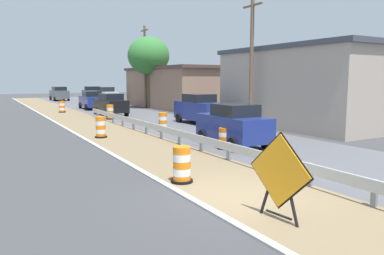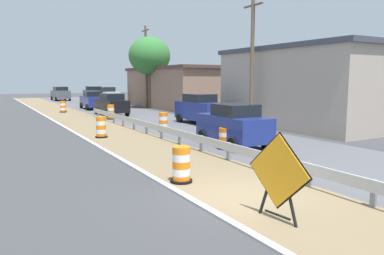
{
  "view_description": "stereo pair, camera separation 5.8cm",
  "coord_description": "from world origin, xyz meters",
  "px_view_note": "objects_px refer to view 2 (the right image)",
  "views": [
    {
      "loc": [
        -5.92,
        -7.5,
        3.14
      ],
      "look_at": [
        1.57,
        5.45,
        1.17
      ],
      "focal_mm": 34.27,
      "sensor_mm": 36.0,
      "label": 1
    },
    {
      "loc": [
        -5.87,
        -7.53,
        3.14
      ],
      "look_at": [
        1.57,
        5.45,
        1.17
      ],
      "focal_mm": 34.27,
      "sensor_mm": 36.0,
      "label": 2
    }
  ],
  "objects_px": {
    "traffic_barrel_farther": "(111,113)",
    "car_lead_near_lane": "(60,94)",
    "car_lead_far_lane": "(93,100)",
    "warning_sign_diamond": "(278,174)",
    "traffic_barrel_mid": "(101,128)",
    "car_mid_far_lane": "(94,94)",
    "car_trailing_near_lane": "(201,109)",
    "car_distant_a": "(107,96)",
    "traffic_barrel_far": "(163,123)",
    "traffic_barrel_close": "(225,140)",
    "traffic_barrel_nearest": "(181,166)",
    "utility_pole_near": "(252,61)",
    "car_distant_b": "(112,104)",
    "utility_pole_mid": "(146,66)",
    "car_trailing_far_lane": "(233,125)",
    "traffic_barrel_farthest": "(63,107)"
  },
  "relations": [
    {
      "from": "car_mid_far_lane",
      "to": "warning_sign_diamond",
      "type": "bearing_deg",
      "value": -11.38
    },
    {
      "from": "car_lead_far_lane",
      "to": "utility_pole_near",
      "type": "bearing_deg",
      "value": -164.63
    },
    {
      "from": "traffic_barrel_farthest",
      "to": "car_lead_near_lane",
      "type": "distance_m",
      "value": 21.11
    },
    {
      "from": "traffic_barrel_close",
      "to": "warning_sign_diamond",
      "type": "bearing_deg",
      "value": -117.11
    },
    {
      "from": "car_trailing_near_lane",
      "to": "car_lead_far_lane",
      "type": "height_order",
      "value": "car_trailing_near_lane"
    },
    {
      "from": "car_mid_far_lane",
      "to": "car_trailing_far_lane",
      "type": "xyz_separation_m",
      "value": [
        -3.38,
        -37.38,
        -0.08
      ]
    },
    {
      "from": "traffic_barrel_far",
      "to": "traffic_barrel_close",
      "type": "bearing_deg",
      "value": -90.23
    },
    {
      "from": "traffic_barrel_farthest",
      "to": "car_mid_far_lane",
      "type": "xyz_separation_m",
      "value": [
        6.98,
        14.92,
        0.59
      ]
    },
    {
      "from": "warning_sign_diamond",
      "to": "traffic_barrel_nearest",
      "type": "relative_size",
      "value": 1.82
    },
    {
      "from": "traffic_barrel_far",
      "to": "car_trailing_near_lane",
      "type": "height_order",
      "value": "car_trailing_near_lane"
    },
    {
      "from": "traffic_barrel_close",
      "to": "car_trailing_far_lane",
      "type": "distance_m",
      "value": 1.1
    },
    {
      "from": "traffic_barrel_nearest",
      "to": "traffic_barrel_far",
      "type": "height_order",
      "value": "traffic_barrel_far"
    },
    {
      "from": "traffic_barrel_far",
      "to": "car_trailing_far_lane",
      "type": "relative_size",
      "value": 0.28
    },
    {
      "from": "traffic_barrel_farther",
      "to": "car_lead_near_lane",
      "type": "xyz_separation_m",
      "value": [
        1.4,
        28.97,
        0.51
      ]
    },
    {
      "from": "warning_sign_diamond",
      "to": "car_lead_near_lane",
      "type": "bearing_deg",
      "value": -102.19
    },
    {
      "from": "traffic_barrel_farther",
      "to": "car_lead_far_lane",
      "type": "height_order",
      "value": "car_lead_far_lane"
    },
    {
      "from": "traffic_barrel_mid",
      "to": "car_trailing_near_lane",
      "type": "relative_size",
      "value": 0.26
    },
    {
      "from": "warning_sign_diamond",
      "to": "traffic_barrel_farther",
      "type": "bearing_deg",
      "value": -105.23
    },
    {
      "from": "car_distant_b",
      "to": "utility_pole_mid",
      "type": "relative_size",
      "value": 0.5
    },
    {
      "from": "car_mid_far_lane",
      "to": "traffic_barrel_far",
      "type": "bearing_deg",
      "value": -8.89
    },
    {
      "from": "car_distant_a",
      "to": "car_lead_far_lane",
      "type": "bearing_deg",
      "value": -30.15
    },
    {
      "from": "warning_sign_diamond",
      "to": "car_trailing_near_lane",
      "type": "distance_m",
      "value": 18.09
    },
    {
      "from": "car_lead_near_lane",
      "to": "car_lead_far_lane",
      "type": "distance_m",
      "value": 18.34
    },
    {
      "from": "traffic_barrel_mid",
      "to": "car_distant_a",
      "type": "height_order",
      "value": "car_distant_a"
    },
    {
      "from": "utility_pole_near",
      "to": "utility_pole_mid",
      "type": "distance_m",
      "value": 18.95
    },
    {
      "from": "car_trailing_near_lane",
      "to": "car_distant_a",
      "type": "bearing_deg",
      "value": 178.04
    },
    {
      "from": "car_trailing_far_lane",
      "to": "car_distant_b",
      "type": "relative_size",
      "value": 0.93
    },
    {
      "from": "warning_sign_diamond",
      "to": "car_lead_near_lane",
      "type": "distance_m",
      "value": 51.54
    },
    {
      "from": "traffic_barrel_close",
      "to": "traffic_barrel_far",
      "type": "xyz_separation_m",
      "value": [
        0.03,
        6.57,
        0.09
      ]
    },
    {
      "from": "car_mid_far_lane",
      "to": "utility_pole_mid",
      "type": "xyz_separation_m",
      "value": [
        2.11,
        -13.75,
        3.52
      ]
    },
    {
      "from": "car_distant_a",
      "to": "utility_pole_mid",
      "type": "height_order",
      "value": "utility_pole_mid"
    },
    {
      "from": "car_lead_near_lane",
      "to": "car_distant_b",
      "type": "relative_size",
      "value": 1.04
    },
    {
      "from": "traffic_barrel_mid",
      "to": "utility_pole_near",
      "type": "bearing_deg",
      "value": -5.0
    },
    {
      "from": "car_lead_far_lane",
      "to": "car_distant_a",
      "type": "xyz_separation_m",
      "value": [
        3.52,
        6.28,
        0.13
      ]
    },
    {
      "from": "car_trailing_far_lane",
      "to": "traffic_barrel_farthest",
      "type": "bearing_deg",
      "value": 11.18
    },
    {
      "from": "traffic_barrel_nearest",
      "to": "utility_pole_near",
      "type": "bearing_deg",
      "value": 42.11
    },
    {
      "from": "traffic_barrel_close",
      "to": "traffic_barrel_farther",
      "type": "bearing_deg",
      "value": 92.57
    },
    {
      "from": "traffic_barrel_close",
      "to": "traffic_barrel_far",
      "type": "bearing_deg",
      "value": 89.77
    },
    {
      "from": "car_trailing_near_lane",
      "to": "car_distant_a",
      "type": "relative_size",
      "value": 0.99
    },
    {
      "from": "traffic_barrel_nearest",
      "to": "car_lead_near_lane",
      "type": "height_order",
      "value": "car_lead_near_lane"
    },
    {
      "from": "traffic_barrel_nearest",
      "to": "car_trailing_near_lane",
      "type": "distance_m",
      "value": 15.02
    },
    {
      "from": "car_mid_far_lane",
      "to": "car_distant_b",
      "type": "height_order",
      "value": "car_mid_far_lane"
    },
    {
      "from": "traffic_barrel_nearest",
      "to": "traffic_barrel_farthest",
      "type": "distance_m",
      "value": 26.8
    },
    {
      "from": "warning_sign_diamond",
      "to": "traffic_barrel_mid",
      "type": "xyz_separation_m",
      "value": [
        -0.08,
        13.6,
        -0.55
      ]
    },
    {
      "from": "traffic_barrel_close",
      "to": "car_mid_far_lane",
      "type": "bearing_deg",
      "value": 83.69
    },
    {
      "from": "traffic_barrel_mid",
      "to": "utility_pole_mid",
      "type": "bearing_deg",
      "value": 60.46
    },
    {
      "from": "car_trailing_near_lane",
      "to": "car_distant_a",
      "type": "height_order",
      "value": "car_distant_a"
    },
    {
      "from": "traffic_barrel_nearest",
      "to": "utility_pole_near",
      "type": "relative_size",
      "value": 0.13
    },
    {
      "from": "traffic_barrel_nearest",
      "to": "car_distant_a",
      "type": "distance_m",
      "value": 36.51
    },
    {
      "from": "car_distant_b",
      "to": "traffic_barrel_mid",
      "type": "bearing_deg",
      "value": 158.02
    }
  ]
}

